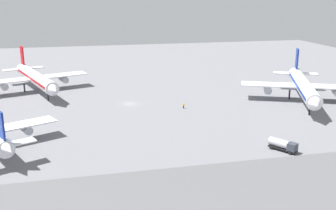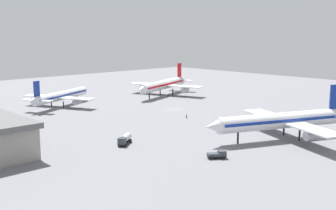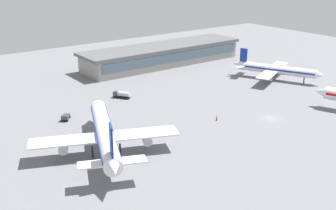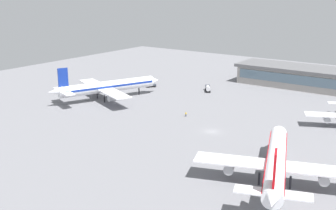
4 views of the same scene
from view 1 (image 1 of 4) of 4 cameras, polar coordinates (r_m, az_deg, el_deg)
The scene contains 5 objects.
ground at distance 125.01m, azimuth -5.57°, elevation 0.17°, with size 288.00×288.00×0.00m, color slate.
airplane_taxiing at distance 145.53m, azimuth -18.49°, elevation 3.74°, with size 36.91×44.88×14.12m.
airplane_distant at distance 132.56m, azimuth 18.79°, elevation 2.66°, with size 37.65×45.54×14.57m.
fuel_truck at distance 91.33m, azimuth 16.13°, elevation -5.49°, with size 5.07×6.30×2.50m.
ground_crew_worker at distance 119.43m, azimuth 2.24°, elevation -0.09°, with size 0.57×0.46×1.67m.
Camera 1 is at (-14.92, -119.45, 33.70)m, focal length 42.52 mm.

